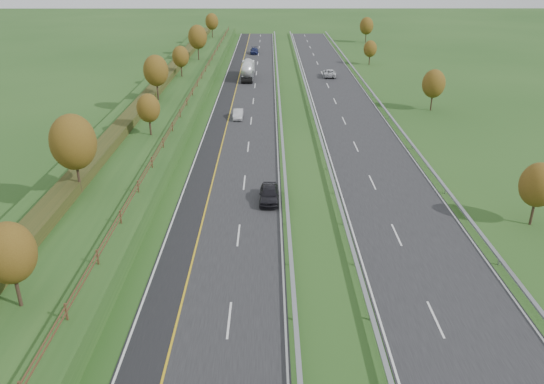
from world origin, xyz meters
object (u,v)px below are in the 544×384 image
(car_oncoming, at_px, (329,73))
(car_small_far, at_px, (254,51))
(car_silver_mid, at_px, (238,114))
(car_dark_near, at_px, (269,194))
(road_tanker, at_px, (248,69))

(car_oncoming, bearing_deg, car_small_far, -58.06)
(car_silver_mid, height_order, car_small_far, car_small_far)
(car_dark_near, relative_size, car_oncoming, 0.88)
(car_silver_mid, distance_m, car_oncoming, 35.43)
(road_tanker, xyz_separation_m, car_silver_mid, (-0.37, -29.54, -1.15))
(road_tanker, height_order, car_dark_near, road_tanker)
(car_oncoming, bearing_deg, car_silver_mid, 63.66)
(car_silver_mid, height_order, car_oncoming, car_oncoming)
(car_small_far, bearing_deg, road_tanker, -91.93)
(road_tanker, bearing_deg, car_dark_near, -85.83)
(road_tanker, xyz_separation_m, car_small_far, (0.55, 30.46, -1.10))
(road_tanker, relative_size, car_oncoming, 2.05)
(road_tanker, height_order, car_oncoming, road_tanker)
(road_tanker, bearing_deg, car_small_far, 88.96)
(road_tanker, distance_m, car_small_far, 30.48)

